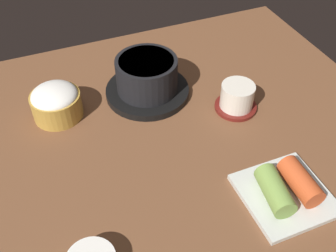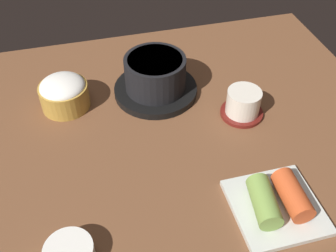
# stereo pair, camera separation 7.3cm
# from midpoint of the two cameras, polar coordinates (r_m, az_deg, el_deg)

# --- Properties ---
(dining_table) EXTENTS (1.00, 0.76, 0.02)m
(dining_table) POSITION_cam_midpoint_polar(r_m,az_deg,el_deg) (0.81, -4.43, -1.62)
(dining_table) COLOR brown
(dining_table) RESTS_ON ground
(stone_pot) EXTENTS (0.19, 0.19, 0.09)m
(stone_pot) POSITION_cam_midpoint_polar(r_m,az_deg,el_deg) (0.87, -5.47, 6.68)
(stone_pot) COLOR black
(stone_pot) RESTS_ON dining_table
(rice_bowl) EXTENTS (0.10, 0.10, 0.07)m
(rice_bowl) POSITION_cam_midpoint_polar(r_m,az_deg,el_deg) (0.86, -18.19, 3.22)
(rice_bowl) COLOR #B78C38
(rice_bowl) RESTS_ON dining_table
(tea_cup_with_saucer) EXTENTS (0.09, 0.09, 0.06)m
(tea_cup_with_saucer) POSITION_cam_midpoint_polar(r_m,az_deg,el_deg) (0.84, 7.45, 3.98)
(tea_cup_with_saucer) COLOR maroon
(tea_cup_with_saucer) RESTS_ON dining_table
(kimchi_plate) EXTENTS (0.15, 0.15, 0.05)m
(kimchi_plate) POSITION_cam_midpoint_polar(r_m,az_deg,el_deg) (0.70, 13.80, -9.05)
(kimchi_plate) COLOR silver
(kimchi_plate) RESTS_ON dining_table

